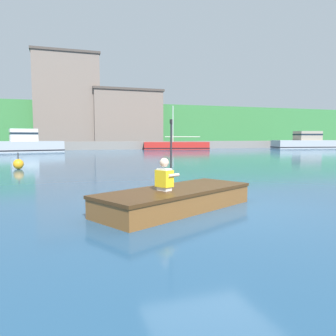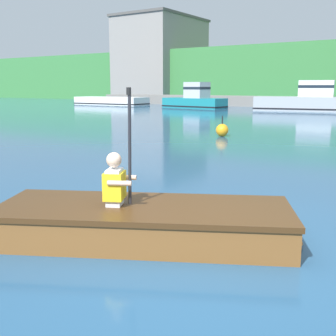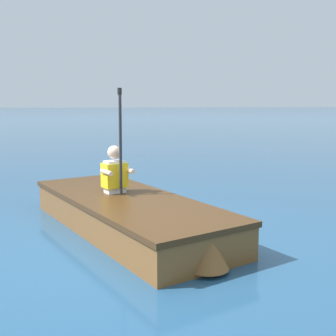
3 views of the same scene
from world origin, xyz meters
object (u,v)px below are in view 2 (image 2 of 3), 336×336
object	(u,v)px
rowboat_foreground	(148,221)
moored_boat_dock_west_inner	(111,101)
person_paddler	(115,181)
moored_boat_dock_center_near	(311,101)
moored_boat_dock_east_inner	(195,99)
channel_buoy	(222,130)

from	to	relation	value
rowboat_foreground	moored_boat_dock_west_inner	bearing A→B (deg)	131.72
moored_boat_dock_west_inner	rowboat_foreground	distance (m)	37.07
moored_boat_dock_west_inner	person_paddler	world-z (taller)	person_paddler
moored_boat_dock_center_near	rowboat_foreground	xyz separation A→B (m)	(5.54, -27.31, -0.50)
rowboat_foreground	person_paddler	bearing A→B (deg)	-152.58
moored_boat_dock_east_inner	person_paddler	size ratio (longest dim) A/B	4.28
moored_boat_dock_west_inner	moored_boat_dock_center_near	bearing A→B (deg)	-1.07
person_paddler	moored_boat_dock_east_inner	bearing A→B (deg)	118.24
moored_boat_dock_center_near	person_paddler	xyz separation A→B (m)	(5.22, -27.48, -0.05)
moored_boat_dock_west_inner	moored_boat_dock_center_near	world-z (taller)	moored_boat_dock_center_near
moored_boat_dock_center_near	rowboat_foreground	bearing A→B (deg)	-78.54
moored_boat_dock_center_near	moored_boat_dock_east_inner	bearing A→B (deg)	-176.70
moored_boat_dock_west_inner	person_paddler	xyz separation A→B (m)	(24.35, -27.83, 0.33)
moored_boat_dock_west_inner	rowboat_foreground	size ratio (longest dim) A/B	2.15
channel_buoy	rowboat_foreground	bearing A→B (deg)	-68.30
moored_boat_dock_west_inner	channel_buoy	distance (m)	27.52
moored_boat_dock_west_inner	person_paddler	size ratio (longest dim) A/B	5.72
moored_boat_dock_center_near	rowboat_foreground	world-z (taller)	moored_boat_dock_center_near
moored_boat_dock_west_inner	moored_boat_dock_center_near	distance (m)	19.14
moored_boat_dock_west_inner	moored_boat_dock_center_near	xyz separation A→B (m)	(19.13, -0.36, 0.39)
moored_boat_dock_east_inner	rowboat_foreground	world-z (taller)	moored_boat_dock_east_inner
channel_buoy	moored_boat_dock_east_inner	bearing A→B (deg)	122.61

